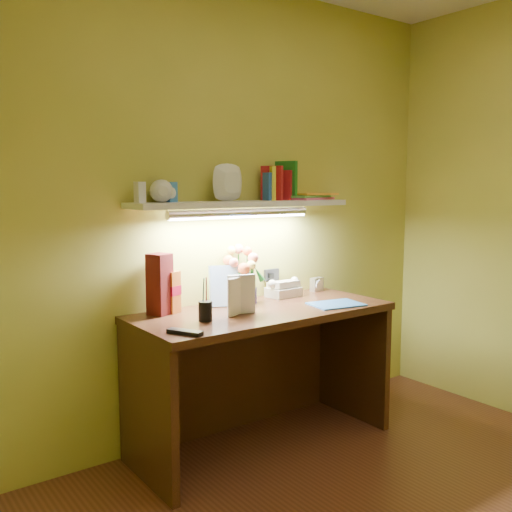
{
  "coord_description": "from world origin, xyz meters",
  "views": [
    {
      "loc": [
        -1.78,
        -1.16,
        1.4
      ],
      "look_at": [
        0.06,
        1.35,
        1.01
      ],
      "focal_mm": 40.0,
      "sensor_mm": 36.0,
      "label": 1
    }
  ],
  "objects_px": {
    "desk": "(263,377)",
    "whisky_bottle": "(171,286)",
    "flower_bouquet": "(241,276)",
    "telephone": "(283,287)",
    "desk_clock": "(317,284)"
  },
  "relations": [
    {
      "from": "telephone",
      "to": "desk",
      "type": "bearing_deg",
      "value": -148.41
    },
    {
      "from": "desk",
      "to": "desk_clock",
      "type": "bearing_deg",
      "value": 20.41
    },
    {
      "from": "flower_bouquet",
      "to": "desk_clock",
      "type": "bearing_deg",
      "value": 2.04
    },
    {
      "from": "desk",
      "to": "desk_clock",
      "type": "distance_m",
      "value": 0.74
    },
    {
      "from": "flower_bouquet",
      "to": "whisky_bottle",
      "type": "height_order",
      "value": "flower_bouquet"
    },
    {
      "from": "whisky_bottle",
      "to": "telephone",
      "type": "bearing_deg",
      "value": -0.96
    },
    {
      "from": "desk_clock",
      "to": "whisky_bottle",
      "type": "bearing_deg",
      "value": 172.4
    },
    {
      "from": "desk",
      "to": "desk_clock",
      "type": "xyz_separation_m",
      "value": [
        0.58,
        0.22,
        0.42
      ]
    },
    {
      "from": "desk",
      "to": "telephone",
      "type": "distance_m",
      "value": 0.56
    },
    {
      "from": "desk_clock",
      "to": "whisky_bottle",
      "type": "relative_size",
      "value": 0.31
    },
    {
      "from": "flower_bouquet",
      "to": "telephone",
      "type": "bearing_deg",
      "value": 0.84
    },
    {
      "from": "desk_clock",
      "to": "flower_bouquet",
      "type": "bearing_deg",
      "value": 174.21
    },
    {
      "from": "desk",
      "to": "whisky_bottle",
      "type": "bearing_deg",
      "value": 153.88
    },
    {
      "from": "flower_bouquet",
      "to": "whisky_bottle",
      "type": "bearing_deg",
      "value": 177.76
    },
    {
      "from": "desk",
      "to": "flower_bouquet",
      "type": "bearing_deg",
      "value": 91.3
    }
  ]
}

